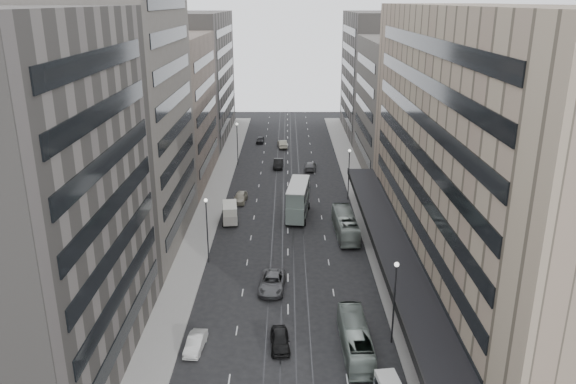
{
  "coord_description": "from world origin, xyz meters",
  "views": [
    {
      "loc": [
        -0.07,
        -50.2,
        30.43
      ],
      "look_at": [
        0.02,
        19.26,
        6.64
      ],
      "focal_mm": 35.0,
      "sensor_mm": 36.0,
      "label": 1
    }
  ],
  "objects_px": {
    "double_decker": "(298,199)",
    "sedan_1": "(195,343)",
    "sedan_0": "(280,340)",
    "bus_far": "(345,224)",
    "panel_van": "(230,213)",
    "bus_near": "(355,339)",
    "sedan_2": "(272,283)"
  },
  "relations": [
    {
      "from": "bus_far",
      "to": "sedan_2",
      "type": "bearing_deg",
      "value": 55.75
    },
    {
      "from": "bus_near",
      "to": "sedan_1",
      "type": "bearing_deg",
      "value": -2.42
    },
    {
      "from": "panel_van",
      "to": "sedan_0",
      "type": "bearing_deg",
      "value": -82.79
    },
    {
      "from": "double_decker",
      "to": "sedan_0",
      "type": "bearing_deg",
      "value": -87.23
    },
    {
      "from": "sedan_0",
      "to": "sedan_2",
      "type": "bearing_deg",
      "value": 91.41
    },
    {
      "from": "panel_van",
      "to": "double_decker",
      "type": "bearing_deg",
      "value": 6.59
    },
    {
      "from": "sedan_0",
      "to": "sedan_1",
      "type": "bearing_deg",
      "value": 178.69
    },
    {
      "from": "double_decker",
      "to": "sedan_0",
      "type": "xyz_separation_m",
      "value": [
        -2.26,
        -33.03,
        -2.03
      ]
    },
    {
      "from": "sedan_2",
      "to": "sedan_1",
      "type": "bearing_deg",
      "value": -116.51
    },
    {
      "from": "panel_van",
      "to": "sedan_0",
      "type": "distance_m",
      "value": 31.66
    },
    {
      "from": "double_decker",
      "to": "sedan_1",
      "type": "distance_m",
      "value": 34.89
    },
    {
      "from": "bus_near",
      "to": "sedan_1",
      "type": "distance_m",
      "value": 14.63
    },
    {
      "from": "bus_near",
      "to": "sedan_0",
      "type": "bearing_deg",
      "value": -6.64
    },
    {
      "from": "panel_van",
      "to": "bus_near",
      "type": "bearing_deg",
      "value": -71.93
    },
    {
      "from": "bus_far",
      "to": "sedan_1",
      "type": "height_order",
      "value": "bus_far"
    },
    {
      "from": "sedan_0",
      "to": "double_decker",
      "type": "bearing_deg",
      "value": 82.35
    },
    {
      "from": "bus_near",
      "to": "bus_far",
      "type": "bearing_deg",
      "value": -94.75
    },
    {
      "from": "sedan_0",
      "to": "sedan_2",
      "type": "xyz_separation_m",
      "value": [
        -1.0,
        11.04,
        0.07
      ]
    },
    {
      "from": "double_decker",
      "to": "sedan_2",
      "type": "bearing_deg",
      "value": -91.74
    },
    {
      "from": "double_decker",
      "to": "sedan_1",
      "type": "bearing_deg",
      "value": -100.01
    },
    {
      "from": "bus_near",
      "to": "bus_far",
      "type": "xyz_separation_m",
      "value": [
        1.72,
        26.99,
        0.15
      ]
    },
    {
      "from": "double_decker",
      "to": "bus_far",
      "type": "bearing_deg",
      "value": -40.02
    },
    {
      "from": "bus_far",
      "to": "sedan_2",
      "type": "height_order",
      "value": "bus_far"
    },
    {
      "from": "bus_far",
      "to": "double_decker",
      "type": "height_order",
      "value": "double_decker"
    },
    {
      "from": "bus_near",
      "to": "sedan_0",
      "type": "relative_size",
      "value": 2.26
    },
    {
      "from": "sedan_0",
      "to": "sedan_1",
      "type": "distance_m",
      "value": 7.75
    },
    {
      "from": "sedan_1",
      "to": "double_decker",
      "type": "bearing_deg",
      "value": 78.91
    },
    {
      "from": "bus_near",
      "to": "double_decker",
      "type": "relative_size",
      "value": 1.02
    },
    {
      "from": "double_decker",
      "to": "sedan_2",
      "type": "xyz_separation_m",
      "value": [
        -3.25,
        -21.99,
        -1.96
      ]
    },
    {
      "from": "panel_van",
      "to": "sedan_1",
      "type": "xyz_separation_m",
      "value": [
        -0.18,
        -31.06,
        -0.89
      ]
    },
    {
      "from": "bus_far",
      "to": "double_decker",
      "type": "xyz_separation_m",
      "value": [
        -6.33,
        6.71,
        1.25
      ]
    },
    {
      "from": "double_decker",
      "to": "sedan_1",
      "type": "height_order",
      "value": "double_decker"
    }
  ]
}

